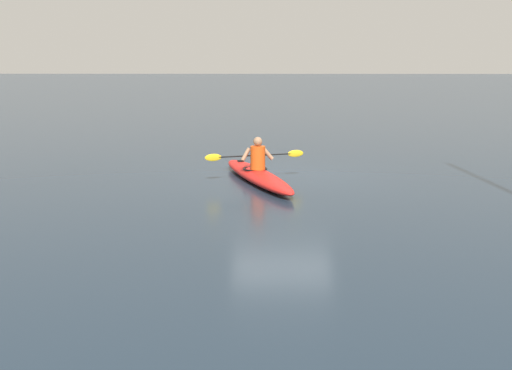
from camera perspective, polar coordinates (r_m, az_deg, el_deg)
The scene contains 3 objects.
ground_plane at distance 16.62m, azimuth 2.27°, elevation 0.83°, with size 160.00×160.00×0.00m, color #1E2D3D.
kayak at distance 15.71m, azimuth 0.12°, elevation 0.81°, with size 2.06×4.48×0.31m.
kayaker at distance 15.62m, azimuth 0.13°, elevation 2.51°, with size 2.32×0.82×0.76m.
Camera 1 is at (0.43, 16.34, 2.99)m, focal length 47.10 mm.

